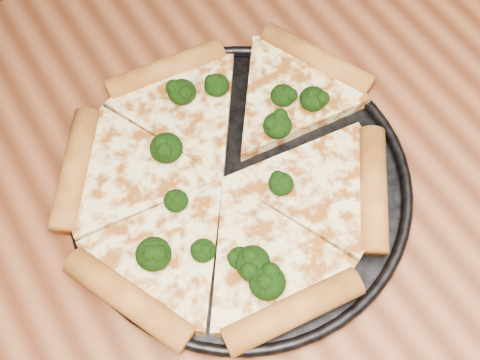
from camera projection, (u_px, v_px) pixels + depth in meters
dining_table at (206, 339)px, 0.64m from camera, size 1.20×0.90×0.75m
pizza_pan at (240, 184)px, 0.62m from camera, size 0.34×0.34×0.02m
pizza at (226, 175)px, 0.61m from camera, size 0.37×0.33×0.03m
broccoli_florets at (229, 179)px, 0.59m from camera, size 0.25×0.25×0.02m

